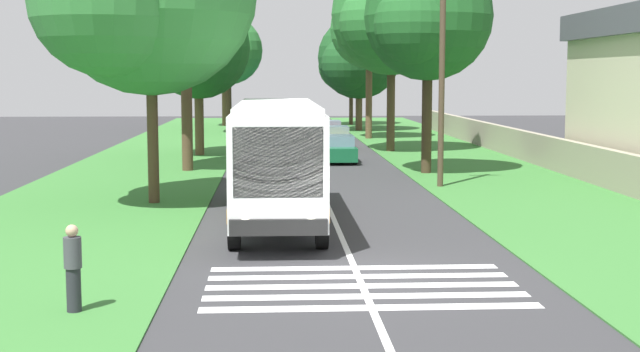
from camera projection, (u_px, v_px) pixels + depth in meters
name	position (u px, v px, depth m)	size (l,w,h in m)	color
ground	(357.00, 274.00, 20.13)	(160.00, 160.00, 0.00)	#333335
grass_verge_left	(115.00, 191.00, 34.57)	(120.00, 8.00, 0.04)	#387533
grass_verge_right	(523.00, 188.00, 35.45)	(120.00, 8.00, 0.04)	#387533
centre_line	(321.00, 190.00, 35.01)	(110.00, 0.16, 0.01)	silver
coach_bus	(277.00, 155.00, 26.69)	(11.16, 2.62, 3.73)	white
zebra_crossing	(362.00, 286.00, 18.98)	(4.05, 6.80, 0.01)	silver
trailing_car_0	(338.00, 150.00, 46.24)	(4.30, 1.78, 1.43)	#145933
trailing_car_1	(335.00, 138.00, 54.76)	(4.30, 1.78, 1.43)	gold
trailing_car_2	(329.00, 131.00, 61.61)	(4.30, 1.78, 1.43)	#B21E1E
trailing_minibus_0	(272.00, 113.00, 70.17)	(6.00, 2.14, 2.53)	teal
roadside_tree_left_0	(195.00, 51.00, 49.52)	(7.26, 5.87, 9.05)	brown
roadside_tree_left_2	(227.00, 52.00, 69.20)	(6.46, 5.42, 9.23)	#3D2D1E
roadside_tree_left_3	(222.00, 55.00, 78.75)	(6.72, 5.56, 9.33)	brown
roadside_tree_right_0	(425.00, 20.00, 40.10)	(6.92, 5.91, 10.17)	#3D2D1E
roadside_tree_right_1	(349.00, 63.00, 80.79)	(7.44, 6.18, 8.89)	#4C3826
roadside_tree_right_2	(367.00, 31.00, 62.63)	(6.59, 5.62, 10.64)	brown
roadside_tree_right_3	(389.00, 18.00, 51.93)	(8.50, 7.17, 11.70)	#4C3826
roadside_tree_right_4	(357.00, 60.00, 72.32)	(8.20, 6.86, 9.46)	brown
utility_pole	(442.00, 74.00, 35.32)	(0.24, 1.40, 8.86)	#473828
roadside_wall	(565.00, 157.00, 40.50)	(70.00, 0.40, 1.57)	#9E937F
pedestrian	(73.00, 267.00, 16.69)	(0.34, 0.34, 1.69)	#26262D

